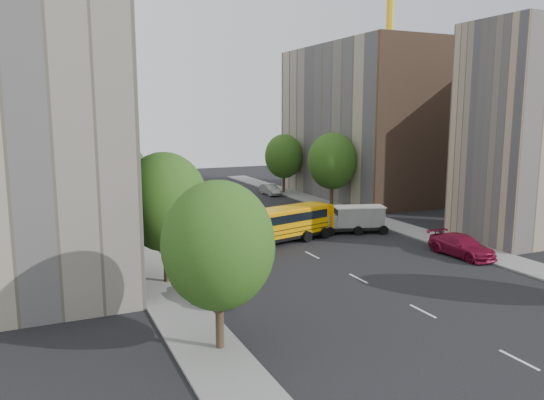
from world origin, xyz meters
TOP-DOWN VIEW (x-y plane):
  - ground at (0.00, 0.00)m, footprint 120.00×120.00m
  - sidewalk_left at (-11.50, 5.00)m, footprint 3.00×80.00m
  - sidewalk_right at (11.50, 5.00)m, footprint 3.00×80.00m
  - lane_markings at (0.00, 10.00)m, footprint 0.15×64.00m
  - building_left_cream at (-18.00, 6.00)m, footprint 10.00×26.00m
  - building_left_redbrick at (-18.00, 28.00)m, footprint 10.00×15.00m
  - building_left_near at (-18.00, -4.50)m, footprint 10.00×7.00m
  - building_right_near at (18.00, -4.50)m, footprint 10.00×7.00m
  - building_right_far at (18.00, 20.00)m, footprint 10.00×22.00m
  - building_right_sidewall at (18.00, 9.00)m, footprint 10.10×0.30m
  - tower_crane at (30.25, 28.00)m, footprint 28.50×1.20m
  - street_tree_0 at (-11.00, -14.00)m, footprint 4.80×4.80m
  - street_tree_1 at (-11.00, -4.00)m, footprint 5.12×5.12m
  - street_tree_2 at (-11.00, 14.00)m, footprint 4.99×4.99m
  - street_tree_4 at (11.00, 14.00)m, footprint 5.25×5.25m
  - street_tree_5 at (11.00, 26.00)m, footprint 4.86×4.86m
  - school_bus at (-1.02, 2.23)m, footprint 10.14×4.75m
  - safari_truck at (6.71, 2.98)m, footprint 5.64×3.32m
  - parked_car_0 at (-9.60, -7.77)m, footprint 2.01×4.30m
  - parked_car_1 at (-8.80, 13.65)m, footprint 1.40×3.92m
  - parked_car_2 at (-9.60, 22.89)m, footprint 2.70×5.15m
  - parked_car_3 at (9.60, -6.61)m, footprint 2.40×5.36m
  - parked_car_5 at (8.80, 25.22)m, footprint 1.49×4.16m

SIDE VIEW (x-z plane):
  - ground at x=0.00m, z-range 0.00..0.00m
  - lane_markings at x=0.00m, z-range 0.00..0.01m
  - sidewalk_left at x=-11.50m, z-range 0.00..0.12m
  - sidewalk_right at x=11.50m, z-range 0.00..0.12m
  - parked_car_1 at x=-8.80m, z-range 0.00..1.29m
  - parked_car_5 at x=8.80m, z-range 0.00..1.37m
  - parked_car_2 at x=-9.60m, z-range 0.00..1.38m
  - parked_car_0 at x=-9.60m, z-range 0.00..1.42m
  - parked_car_3 at x=9.60m, z-range 0.00..1.53m
  - safari_truck at x=6.71m, z-range 0.07..2.35m
  - school_bus at x=-1.02m, z-range 0.16..2.96m
  - street_tree_0 at x=-11.00m, z-range 0.94..8.35m
  - street_tree_5 at x=11.00m, z-range 0.95..8.46m
  - street_tree_2 at x=-11.00m, z-range 0.97..8.68m
  - street_tree_1 at x=-11.00m, z-range 1.00..8.90m
  - street_tree_4 at x=11.00m, z-range 1.02..9.13m
  - building_left_redbrick at x=-18.00m, z-range 0.00..13.00m
  - building_left_near at x=-18.00m, z-range 0.00..17.00m
  - building_right_near at x=18.00m, z-range 0.00..17.00m
  - building_right_far at x=18.00m, z-range 0.00..18.00m
  - building_right_sidewall at x=18.00m, z-range 0.00..18.00m
  - building_left_cream at x=-18.00m, z-range 0.00..20.00m
  - tower_crane at x=30.25m, z-range 6.60..42.35m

